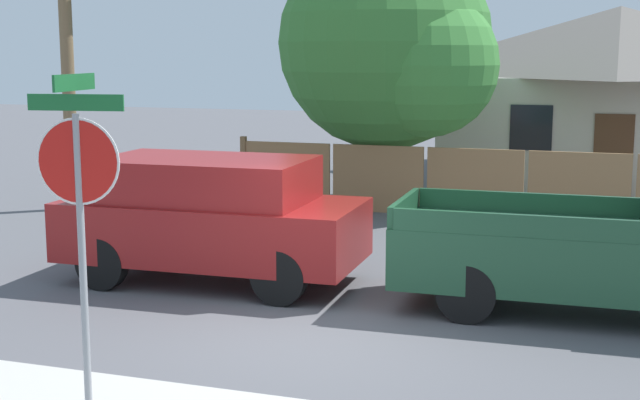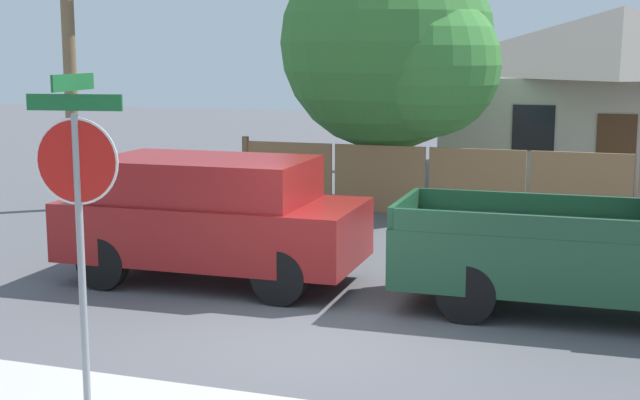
% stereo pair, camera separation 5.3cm
% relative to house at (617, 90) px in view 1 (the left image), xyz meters
% --- Properties ---
extents(ground_plane, '(80.00, 80.00, 0.00)m').
position_rel_house_xyz_m(ground_plane, '(-3.37, -15.77, -2.41)').
color(ground_plane, '#56565B').
extents(wooden_fence, '(14.74, 0.12, 1.55)m').
position_rel_house_xyz_m(wooden_fence, '(-0.61, -7.30, -1.68)').
color(wooden_fence, '#997047').
rests_on(wooden_fence, ground).
extents(house, '(9.18, 8.07, 4.65)m').
position_rel_house_xyz_m(house, '(0.00, 0.00, 0.00)').
color(house, beige).
rests_on(house, ground).
extents(oak_tree, '(5.00, 4.76, 6.02)m').
position_rel_house_xyz_m(oak_tree, '(-4.70, -6.38, 1.12)').
color(oak_tree, brown).
rests_on(oak_tree, ground).
extents(red_suv, '(4.47, 2.14, 1.88)m').
position_rel_house_xyz_m(red_suv, '(-5.64, -13.82, -1.39)').
color(red_suv, maroon).
rests_on(red_suv, ground).
extents(orange_pickup, '(5.50, 2.00, 1.75)m').
position_rel_house_xyz_m(orange_pickup, '(0.23, -13.81, -1.54)').
color(orange_pickup, '#1E472D').
rests_on(orange_pickup, ground).
extents(stop_sign, '(0.91, 0.82, 3.23)m').
position_rel_house_xyz_m(stop_sign, '(-4.59, -18.79, -0.21)').
color(stop_sign, gray).
rests_on(stop_sign, ground).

